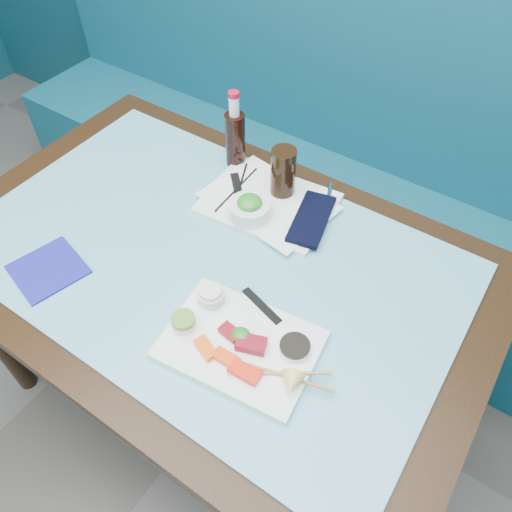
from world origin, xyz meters
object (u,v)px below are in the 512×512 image
Objects in this scene: seaweed_bowl at (250,210)px; cola_bottle_body at (235,140)px; dining_table at (210,279)px; blue_napkin at (48,269)px; booth_bench at (343,188)px; sashimi_plate at (240,345)px; cola_glass at (283,172)px; serving_tray at (268,203)px.

seaweed_bowl is 0.25m from cola_bottle_body.
dining_table is 8.97× the size of blue_napkin.
booth_bench is 19.21× the size of blue_napkin.
seaweed_bowl is at bearing 85.68° from dining_table.
blue_napkin is at bearing -103.17° from cola_bottle_body.
sashimi_plate is at bearing -77.83° from booth_bench.
blue_napkin is at bearing -120.80° from cola_glass.
dining_table is at bearing -100.86° from serving_tray.
seaweed_bowl is at bearing -45.85° from cola_bottle_body.
cola_bottle_body is at bearing 76.83° from blue_napkin.
blue_napkin is (-0.31, -0.42, -0.03)m from seaweed_bowl.
seaweed_bowl is at bearing -88.93° from booth_bench.
seaweed_bowl is at bearing 114.80° from sashimi_plate.
cola_bottle_body is at bearing 134.15° from seaweed_bowl.
serving_tray is 0.08m from seaweed_bowl.
cola_bottle_body is at bearing 119.63° from sashimi_plate.
sashimi_plate is 2.95× the size of seaweed_bowl.
cola_glass reaches higher than serving_tray.
serving_tray reaches higher than blue_napkin.
cola_bottle_body is (-0.18, 0.10, 0.08)m from serving_tray.
cola_bottle_body is at bearing 114.63° from dining_table.
cola_glass is at bearing -86.56° from booth_bench.
booth_bench reaches higher than seaweed_bowl.
serving_tray is 3.11× the size of seaweed_bowl.
cola_bottle_body reaches higher than sashimi_plate.
dining_table is 0.40m from blue_napkin.
seaweed_bowl is (0.01, -0.67, 0.42)m from booth_bench.
sashimi_plate is 2.07× the size of blue_napkin.
serving_tray is 2.07× the size of cola_bottle_body.
cola_bottle_body is (-0.16, -0.50, 0.47)m from booth_bench.
booth_bench is 21.52× the size of cola_glass.
dining_table is 0.26m from serving_tray.
sashimi_plate is 2.32× the size of cola_glass.
dining_table is at bearing -90.00° from booth_bench.
booth_bench is 0.72m from cola_glass.
cola_glass is (0.03, 0.30, 0.17)m from dining_table.
booth_bench is at bearing 86.64° from serving_tray.
seaweed_bowl is (-0.01, -0.07, 0.03)m from serving_tray.
cola_bottle_body is (-0.19, 0.04, -0.00)m from cola_glass.
seaweed_bowl is (-0.20, 0.33, 0.03)m from sashimi_plate.
cola_glass is 0.89× the size of blue_napkin.
booth_bench is 0.89m from dining_table.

